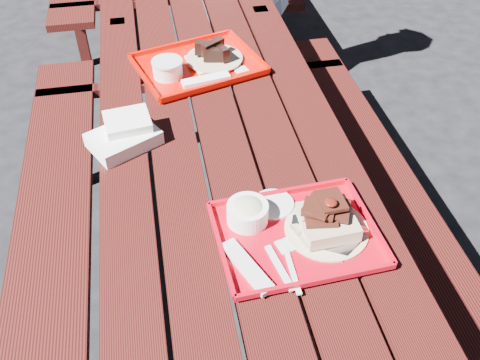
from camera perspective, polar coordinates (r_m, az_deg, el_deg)
The scene contains 5 objects.
ground at distance 2.10m, azimuth -0.79°, elevation -13.79°, with size 60.00×60.00×0.00m, color black.
picnic_table_near at distance 1.67m, azimuth -0.97°, elevation -3.11°, with size 1.41×2.40×0.75m.
near_tray at distance 1.33m, azimuth 5.83°, elevation -4.77°, with size 0.41×0.34×0.12m.
far_tray at distance 1.95m, azimuth -4.63°, elevation 12.25°, with size 0.49×0.43×0.07m.
white_cloth at distance 1.62m, azimuth -12.18°, elevation 4.80°, with size 0.24×0.21×0.08m.
Camera 1 is at (-0.19, -1.14, 1.76)m, focal length 40.00 mm.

